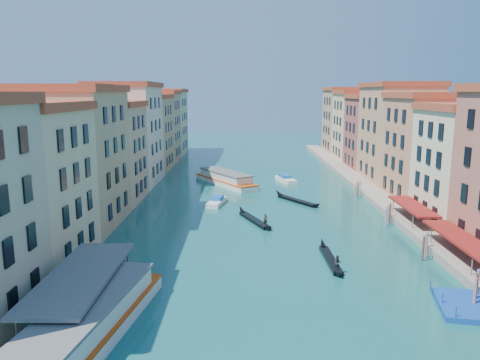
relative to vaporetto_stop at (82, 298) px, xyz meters
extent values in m
cube|color=#D7BA88|center=(-10.00, 11.50, 7.06)|extent=(12.00, 15.00, 17.00)
cube|color=#9A4921|center=(-10.00, 11.50, 16.06)|extent=(12.80, 15.40, 1.00)
cube|color=tan|center=(-10.00, 27.50, 8.06)|extent=(12.00, 17.00, 19.00)
cube|color=#9A4921|center=(-10.00, 27.50, 18.06)|extent=(12.80, 17.40, 1.00)
cube|color=tan|center=(-10.00, 43.00, 6.81)|extent=(12.00, 14.00, 16.50)
cube|color=#9A4921|center=(-10.00, 43.00, 15.56)|extent=(12.80, 14.40, 1.00)
cube|color=beige|center=(-10.00, 59.00, 8.56)|extent=(12.00, 18.00, 20.00)
cube|color=#9A4921|center=(-10.00, 59.00, 19.06)|extent=(12.80, 18.40, 1.00)
cube|color=tan|center=(-10.00, 76.00, 7.31)|extent=(12.00, 16.00, 17.50)
cube|color=#9A4921|center=(-10.00, 76.00, 16.56)|extent=(12.80, 16.40, 1.00)
cube|color=tan|center=(-10.00, 91.50, 7.81)|extent=(12.00, 15.00, 18.50)
cube|color=#9A4921|center=(-10.00, 91.50, 17.56)|extent=(12.80, 15.40, 1.00)
cube|color=#C0B487|center=(-10.00, 107.50, 8.06)|extent=(12.00, 17.00, 19.00)
cube|color=#9A4921|center=(-10.00, 107.50, 18.06)|extent=(12.80, 17.40, 1.00)
cube|color=beige|center=(46.00, 27.00, 6.81)|extent=(12.00, 14.00, 16.50)
cube|color=#9A4921|center=(46.00, 27.00, 15.56)|extent=(12.80, 14.40, 1.00)
cube|color=#C77B58|center=(46.00, 42.00, 7.56)|extent=(12.00, 16.00, 18.00)
cube|color=#9A4921|center=(46.00, 42.00, 17.06)|extent=(12.80, 16.40, 1.00)
cube|color=tan|center=(46.00, 59.00, 8.56)|extent=(12.00, 18.00, 20.00)
cube|color=#9A4921|center=(46.00, 59.00, 19.06)|extent=(12.80, 18.40, 1.00)
cube|color=#9B493F|center=(46.00, 75.50, 7.31)|extent=(12.00, 15.00, 17.50)
cube|color=#9A4921|center=(46.00, 75.50, 16.56)|extent=(12.80, 15.40, 1.00)
cube|color=#E1B580|center=(46.00, 91.00, 7.81)|extent=(12.00, 16.00, 18.50)
cube|color=#9A4921|center=(46.00, 91.00, 17.56)|extent=(12.80, 16.40, 1.00)
cube|color=tan|center=(46.00, 107.50, 8.31)|extent=(12.00, 17.00, 19.50)
cube|color=#9A4921|center=(46.00, 107.50, 18.56)|extent=(12.80, 17.40, 1.00)
cube|color=gray|center=(38.00, 53.00, -0.94)|extent=(4.00, 140.00, 1.00)
cube|color=maroon|center=(38.20, 11.50, 1.56)|extent=(3.20, 15.30, 0.25)
cylinder|color=slate|center=(36.80, 6.40, 0.06)|extent=(0.12, 0.12, 3.00)
cylinder|color=slate|center=(36.80, 16.60, 0.06)|extent=(0.12, 0.12, 3.00)
cube|color=maroon|center=(38.20, 27.00, 1.56)|extent=(3.20, 12.60, 0.25)
cylinder|color=slate|center=(36.80, 22.80, 0.06)|extent=(0.12, 0.12, 3.00)
cylinder|color=slate|center=(36.80, 31.20, 0.06)|extent=(0.12, 0.12, 3.00)
cube|color=slate|center=(0.00, 0.00, -1.14)|extent=(5.00, 16.00, 0.60)
cube|color=slate|center=(0.00, 0.00, 2.06)|extent=(5.40, 16.40, 0.30)
cylinder|color=brown|center=(34.50, 1.00, -0.14)|extent=(0.24, 0.24, 3.20)
cylinder|color=brown|center=(35.10, 2.00, -0.14)|extent=(0.24, 0.24, 3.20)
cylinder|color=brown|center=(35.70, 3.00, -0.14)|extent=(0.24, 0.24, 3.20)
cylinder|color=brown|center=(34.50, 13.00, -0.14)|extent=(0.24, 0.24, 3.20)
cylinder|color=brown|center=(35.10, 14.00, -0.14)|extent=(0.24, 0.24, 3.20)
cylinder|color=brown|center=(35.70, 15.00, -0.14)|extent=(0.24, 0.24, 3.20)
cylinder|color=brown|center=(34.50, 27.00, -0.14)|extent=(0.24, 0.24, 3.20)
cylinder|color=brown|center=(35.10, 28.00, -0.14)|extent=(0.24, 0.24, 3.20)
cylinder|color=brown|center=(35.70, 29.00, -0.14)|extent=(0.24, 0.24, 3.20)
cylinder|color=brown|center=(34.50, 45.00, -0.14)|extent=(0.24, 0.24, 3.20)
cylinder|color=brown|center=(35.10, 46.00, -0.14)|extent=(0.24, 0.24, 3.20)
cylinder|color=brown|center=(35.70, 47.00, -0.14)|extent=(0.24, 0.24, 3.20)
cylinder|color=brown|center=(-2.50, -4.00, -0.14)|extent=(0.24, 0.24, 3.20)
cylinder|color=brown|center=(-2.50, 0.00, -0.14)|extent=(0.24, 0.24, 3.20)
cylinder|color=brown|center=(-2.50, 4.00, -0.14)|extent=(0.24, 0.24, 3.20)
cube|color=white|center=(2.00, -4.47, -0.81)|extent=(7.86, 21.62, 1.27)
cube|color=silver|center=(2.00, -4.47, 0.57)|extent=(6.71, 17.36, 1.69)
cube|color=slate|center=(2.00, -4.47, 1.57)|extent=(7.10, 17.93, 0.26)
cube|color=#DB470C|center=(2.00, -4.47, -0.22)|extent=(7.91, 21.63, 0.26)
cube|color=white|center=(10.40, 57.91, -0.88)|extent=(13.65, 17.94, 1.12)
cube|color=silver|center=(10.40, 57.91, 0.33)|extent=(11.23, 14.55, 1.49)
cube|color=slate|center=(10.40, 57.91, 1.22)|extent=(11.72, 15.10, 0.23)
cube|color=#DB470C|center=(10.40, 57.91, -0.37)|extent=(13.69, 17.96, 0.23)
cube|color=black|center=(15.69, 29.33, -1.21)|extent=(4.54, 8.99, 0.46)
cone|color=black|center=(13.75, 34.09, -0.82)|extent=(1.64, 2.26, 1.73)
cone|color=black|center=(17.64, 24.57, -0.93)|extent=(1.50, 1.93, 1.52)
imported|color=#362F25|center=(17.17, 25.71, -0.14)|extent=(0.76, 0.64, 1.77)
cube|color=black|center=(23.93, 12.71, -1.23)|extent=(1.21, 8.67, 0.43)
cone|color=black|center=(23.84, 17.52, -0.86)|extent=(0.90, 1.95, 1.61)
cone|color=black|center=(24.01, 7.90, -0.96)|extent=(0.89, 1.61, 1.42)
imported|color=#282F28|center=(23.99, 9.06, -0.23)|extent=(0.82, 0.64, 1.66)
cube|color=black|center=(23.50, 42.09, -1.21)|extent=(6.20, 8.62, 0.48)
cone|color=black|center=(20.60, 46.53, -0.80)|extent=(1.96, 2.30, 1.78)
cone|color=black|center=(26.40, 37.66, -0.91)|extent=(1.76, 2.00, 1.57)
cube|color=white|center=(9.51, 40.30, -1.06)|extent=(3.34, 6.89, 0.76)
cube|color=#165FB3|center=(9.60, 40.76, -0.40)|extent=(2.23, 3.11, 0.66)
cube|color=white|center=(23.31, 61.03, -1.03)|extent=(4.30, 7.48, 0.82)
cube|color=#165FB3|center=(23.15, 61.51, -0.32)|extent=(2.67, 3.47, 0.71)
cube|color=#1247A0|center=(33.62, 1.06, -1.17)|extent=(5.47, 7.14, 0.53)
camera|label=1|loc=(13.90, -37.85, 17.50)|focal=35.00mm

